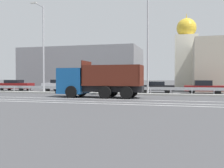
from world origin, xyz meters
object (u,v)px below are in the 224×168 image
(street_lamp_1, at_px, (43,45))
(median_road_sign, at_px, (92,82))
(street_lamp_2, at_px, (148,35))
(church_tower, at_px, (186,54))
(parked_car_2, at_px, (62,85))
(parked_car_4, at_px, (156,87))
(parked_car_3, at_px, (106,86))
(dump_truck, at_px, (89,83))
(parked_car_1, at_px, (15,85))
(parked_car_5, at_px, (204,87))

(street_lamp_1, bearing_deg, median_road_sign, -0.08)
(street_lamp_2, height_order, church_tower, church_tower)
(church_tower, bearing_deg, street_lamp_1, -128.45)
(median_road_sign, height_order, parked_car_2, median_road_sign)
(street_lamp_1, distance_m, parked_car_4, 13.61)
(parked_car_3, bearing_deg, parked_car_4, -96.05)
(dump_truck, distance_m, street_lamp_2, 7.72)
(parked_car_4, bearing_deg, church_tower, -16.10)
(parked_car_4, bearing_deg, median_road_sign, 121.50)
(dump_truck, bearing_deg, parked_car_3, 7.08)
(median_road_sign, relative_size, parked_car_4, 0.56)
(parked_car_3, bearing_deg, parked_car_1, 86.38)
(parked_car_2, xyz_separation_m, parked_car_5, (17.20, -0.40, -0.04))
(parked_car_2, relative_size, parked_car_4, 1.18)
(street_lamp_2, height_order, parked_car_5, street_lamp_2)
(street_lamp_2, height_order, parked_car_3, street_lamp_2)
(parked_car_1, height_order, parked_car_5, parked_car_5)
(parked_car_3, xyz_separation_m, church_tower, (9.49, 14.89, 4.89))
(parked_car_4, bearing_deg, parked_car_2, 85.67)
(parked_car_2, distance_m, parked_car_5, 17.21)
(dump_truck, height_order, street_lamp_2, street_lamp_2)
(median_road_sign, relative_size, street_lamp_1, 0.24)
(street_lamp_1, distance_m, parked_car_5, 18.30)
(street_lamp_2, relative_size, parked_car_3, 2.38)
(street_lamp_2, relative_size, parked_car_4, 2.56)
(parked_car_2, relative_size, church_tower, 0.40)
(street_lamp_2, distance_m, parked_car_2, 13.59)
(parked_car_2, bearing_deg, parked_car_1, -83.68)
(parked_car_5, bearing_deg, median_road_sign, -72.39)
(parked_car_3, bearing_deg, dump_truck, -177.20)
(parked_car_4, bearing_deg, parked_car_3, 84.88)
(church_tower, bearing_deg, parked_car_3, -122.49)
(median_road_sign, bearing_deg, parked_car_5, 19.95)
(street_lamp_1, xyz_separation_m, parked_car_5, (17.21, 4.15, -4.63))
(street_lamp_2, bearing_deg, dump_truck, -139.42)
(dump_truck, height_order, median_road_sign, dump_truck)
(church_tower, bearing_deg, street_lamp_2, -100.93)
(parked_car_4, bearing_deg, street_lamp_2, 172.05)
(parked_car_4, bearing_deg, parked_car_5, -95.55)
(median_road_sign, xyz_separation_m, parked_car_3, (0.18, 4.54, -0.49))
(street_lamp_1, relative_size, parked_car_1, 2.01)
(street_lamp_1, distance_m, street_lamp_2, 11.68)
(street_lamp_2, height_order, parked_car_2, street_lamp_2)
(median_road_sign, height_order, parked_car_1, median_road_sign)
(median_road_sign, distance_m, parked_car_5, 12.19)
(dump_truck, bearing_deg, parked_car_5, -51.16)
(parked_car_1, height_order, church_tower, church_tower)
(parked_car_1, xyz_separation_m, church_tower, (22.23, 15.04, 4.92))
(parked_car_1, distance_m, parked_car_2, 6.82)
(street_lamp_1, bearing_deg, parked_car_4, 19.88)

